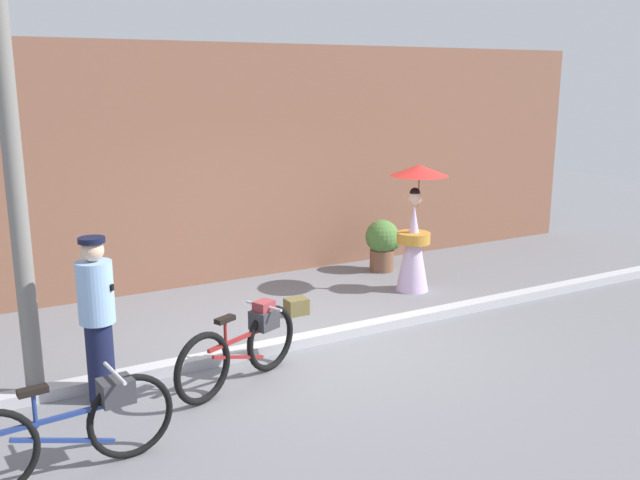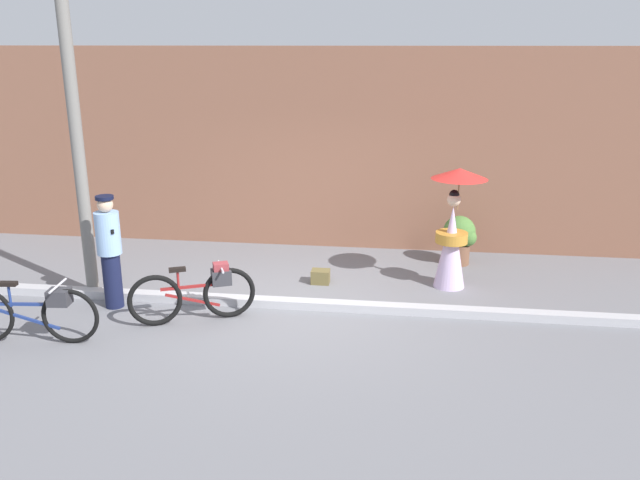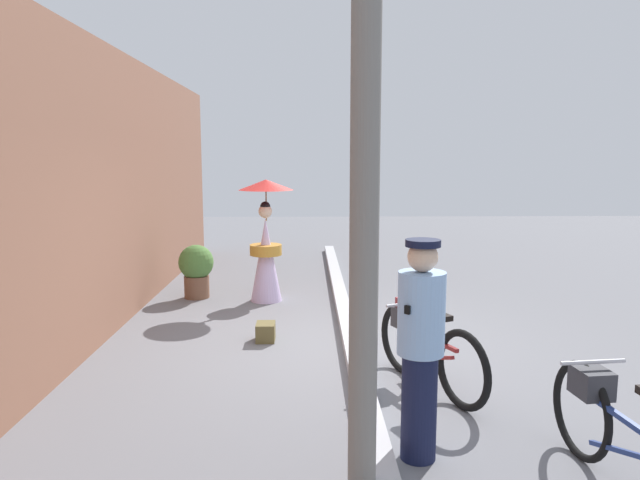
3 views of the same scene
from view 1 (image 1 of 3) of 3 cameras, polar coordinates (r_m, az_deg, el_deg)
The scene contains 10 objects.
ground_plane at distance 8.38m, azimuth 0.02°, elevation -8.36°, with size 30.00×30.00×0.00m, color slate.
building_wall at distance 10.73m, azimuth -8.27°, elevation 6.18°, with size 14.00×0.40×3.59m, color brown.
sidewalk_curb at distance 8.36m, azimuth 0.02°, elevation -7.98°, with size 14.00×0.20×0.12m, color #B2B2B7.
bicycle_near_officer at distance 7.20m, azimuth -6.34°, elevation -8.58°, with size 1.59×0.76×0.80m.
bicycle_far_side at distance 5.94m, azimuth -19.74°, elevation -14.27°, with size 1.80×0.48×0.82m.
person_officer at distance 6.97m, azimuth -17.85°, elevation -5.94°, with size 0.34×0.34×1.63m.
person_with_parasol at distance 10.20m, azimuth 7.80°, elevation 1.07°, with size 0.84×0.84×1.87m.
potted_plant_by_door at distance 11.30m, azimuth 5.22°, elevation -0.18°, with size 0.56×0.55×0.84m.
backpack_on_pavement at distance 9.27m, azimuth -1.93°, elevation -5.46°, with size 0.29×0.23×0.22m.
utility_pole at distance 7.03m, azimuth -24.00°, elevation 6.54°, with size 0.18×0.18×4.80m, color slate.
Camera 1 is at (-3.81, -6.80, 3.07)m, focal length 38.91 mm.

